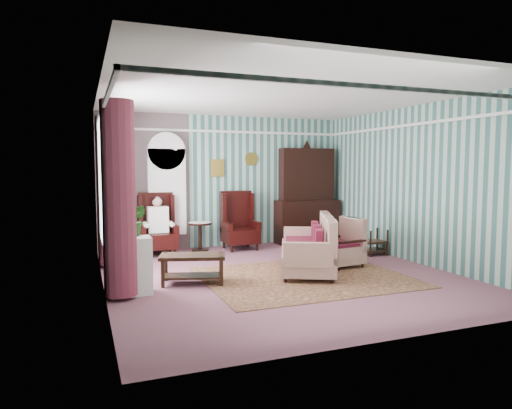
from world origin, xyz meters
name	(u,v)px	position (x,y,z in m)	size (l,w,h in m)	color
floor	(280,275)	(0.00, 0.00, 0.00)	(6.00, 6.00, 0.00)	#7F4956
room_shell	(241,152)	(-0.62, 0.18, 2.01)	(5.53, 6.02, 2.91)	#386660
bookcase	(167,198)	(-1.35, 2.84, 1.12)	(0.80, 0.28, 2.24)	white
dresser_hutch	(307,192)	(1.90, 2.72, 1.18)	(1.50, 0.56, 2.36)	black
wingback_left	(158,224)	(-1.60, 2.45, 0.62)	(0.76, 0.80, 1.25)	black
wingback_right	(240,221)	(0.15, 2.45, 0.62)	(0.76, 0.80, 1.25)	black
seated_woman	(158,226)	(-1.60, 2.45, 0.59)	(0.44, 0.40, 1.18)	silver
round_side_table	(200,237)	(-0.70, 2.60, 0.30)	(0.50, 0.50, 0.60)	black
nest_table	(374,242)	(2.47, 0.90, 0.27)	(0.45, 0.38, 0.54)	black
plant_stand	(131,266)	(-2.40, -0.30, 0.40)	(0.55, 0.35, 0.80)	white
rug	(305,277)	(0.30, -0.30, 0.01)	(3.20, 2.60, 0.01)	#4B191A
sofa	(307,239)	(0.55, 0.12, 0.55)	(1.91, 1.12, 1.09)	beige
floral_armchair	(341,238)	(1.27, 0.20, 0.50)	(0.71, 0.81, 1.01)	#C2BD96
coffee_table	(193,269)	(-1.47, -0.04, 0.22)	(0.98, 0.49, 0.45)	black
potted_plant_a	(126,222)	(-2.46, -0.37, 1.02)	(0.40, 0.35, 0.45)	#255119
potted_plant_b	(137,221)	(-2.29, -0.17, 1.02)	(0.24, 0.19, 0.44)	#1D531A
potted_plant_c	(121,223)	(-2.52, -0.26, 1.00)	(0.22, 0.22, 0.40)	#205319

